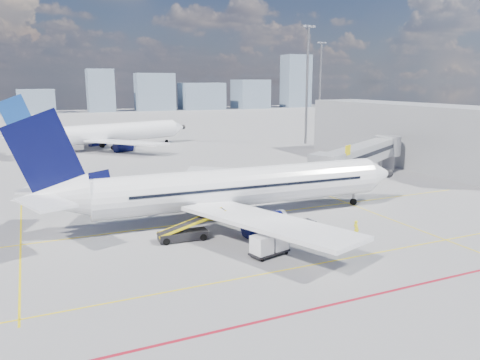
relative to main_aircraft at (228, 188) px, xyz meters
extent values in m
plane|color=#949496|center=(1.03, -7.60, -3.22)|extent=(420.00, 420.00, 0.00)
cube|color=yellow|center=(1.03, 0.40, -3.22)|extent=(60.00, 0.18, 0.01)
cube|color=yellow|center=(1.03, -13.60, -3.22)|extent=(80.00, 0.15, 0.01)
cube|color=yellow|center=(15.03, -5.60, -3.22)|extent=(0.15, 28.00, 0.01)
cube|color=yellow|center=(-18.97, 0.40, -3.22)|extent=(0.15, 30.00, 0.01)
cube|color=maroon|center=(1.03, -19.60, -3.22)|extent=(90.00, 0.25, 0.01)
cube|color=#9B9DA4|center=(23.28, 8.55, 0.68)|extent=(20.84, 13.93, 2.60)
cube|color=black|center=(23.28, 8.55, 0.88)|extent=(20.52, 13.82, 0.55)
cube|color=#9B9DA4|center=(13.73, 2.90, 0.68)|extent=(4.49, 4.56, 3.00)
cube|color=black|center=(18.03, 5.20, -2.87)|extent=(2.20, 1.00, 0.70)
cylinder|color=slate|center=(18.03, 5.20, -1.52)|extent=(0.56, 0.56, 2.70)
cylinder|color=slate|center=(30.03, 12.40, -1.27)|extent=(0.60, 0.60, 3.90)
cylinder|color=#9B9DA4|center=(33.03, 14.40, 0.68)|extent=(4.00, 4.00, 3.00)
cylinder|color=#949496|center=(33.03, 14.40, -1.27)|extent=(2.40, 2.40, 3.90)
cube|color=yellow|center=(16.53, 2.70, 2.48)|extent=(1.26, 0.82, 1.20)
cube|color=#9B9DA4|center=(41.03, 18.40, 1.78)|extent=(10.00, 42.00, 10.00)
cube|color=black|center=(36.23, 18.40, 1.78)|extent=(0.25, 40.00, 4.50)
cylinder|color=slate|center=(39.03, 47.40, 9.28)|extent=(0.56, 0.56, 25.00)
cube|color=slate|center=(39.03, 47.40, 21.98)|extent=(3.20, 0.40, 0.50)
cube|color=silver|center=(37.83, 47.15, 21.98)|extent=(0.60, 0.15, 0.35)
cube|color=silver|center=(39.03, 47.15, 21.98)|extent=(0.60, 0.15, 0.35)
cube|color=silver|center=(40.23, 47.15, 21.98)|extent=(0.60, 0.15, 0.35)
cylinder|color=slate|center=(66.03, 82.40, 9.28)|extent=(0.56, 0.56, 25.00)
cube|color=slate|center=(66.03, 82.40, 21.98)|extent=(3.20, 0.40, 0.50)
cube|color=silver|center=(64.83, 82.15, 21.98)|extent=(0.60, 0.15, 0.35)
cube|color=silver|center=(66.03, 82.15, 21.98)|extent=(0.60, 0.15, 0.35)
cube|color=silver|center=(67.23, 82.15, 21.98)|extent=(0.60, 0.15, 0.35)
cube|color=gray|center=(-13.25, 182.40, 1.98)|extent=(15.18, 10.04, 10.41)
cube|color=gray|center=(14.16, 182.40, 6.45)|extent=(11.80, 8.17, 19.35)
cube|color=gray|center=(39.34, 182.40, 5.58)|extent=(18.24, 8.78, 17.60)
cube|color=gray|center=(63.03, 182.40, 3.31)|extent=(21.02, 13.87, 13.07)
cube|color=gray|center=(90.12, 182.40, 4.10)|extent=(16.17, 15.47, 14.65)
cube|color=gray|center=(117.58, 182.40, 10.67)|extent=(14.23, 10.23, 27.79)
cylinder|color=white|center=(1.73, -0.07, 0.08)|extent=(29.87, 5.02, 3.87)
cone|color=white|center=(18.37, -0.72, 0.08)|extent=(3.72, 4.00, 3.87)
sphere|color=black|center=(19.75, -0.77, 0.08)|extent=(1.13, 1.13, 1.09)
cone|color=white|center=(-16.30, 0.63, 0.62)|extent=(6.49, 4.11, 3.87)
cube|color=black|center=(17.08, -0.67, 0.62)|extent=(1.54, 1.54, 0.45)
cube|color=white|center=(0.59, 8.91, -0.98)|extent=(11.86, 16.95, 0.57)
cube|color=white|center=(-0.11, -8.92, -0.98)|extent=(10.86, 17.10, 0.57)
cylinder|color=#070A38|center=(1.46, 5.70, -2.22)|extent=(3.65, 2.42, 2.28)
cylinder|color=#070A38|center=(1.01, -5.79, -2.22)|extent=(3.65, 2.42, 2.28)
cylinder|color=silver|center=(3.34, 5.62, -2.22)|extent=(0.44, 2.35, 2.34)
cylinder|color=silver|center=(2.89, -5.87, -2.22)|extent=(0.44, 2.35, 2.34)
cube|color=#070A38|center=(-16.30, 0.63, 4.04)|extent=(6.80, 0.58, 8.45)
cube|color=#070A38|center=(-13.92, 0.54, 1.67)|extent=(5.60, 0.51, 2.13)
cube|color=white|center=(-16.57, 3.82, 0.97)|extent=(4.99, 6.28, 0.22)
cube|color=white|center=(-16.82, -2.52, 0.97)|extent=(4.68, 6.23, 0.22)
cylinder|color=slate|center=(15.10, -0.59, -2.32)|extent=(0.29, 0.29, 1.80)
cylinder|color=black|center=(15.10, -0.59, -2.84)|extent=(0.77, 0.31, 0.76)
cylinder|color=slate|center=(0.84, 2.55, -2.42)|extent=(0.33, 0.33, 1.60)
cylinder|color=black|center=(0.84, 2.55, -2.72)|extent=(1.02, 0.69, 1.00)
cylinder|color=slate|center=(0.64, -2.60, -2.42)|extent=(0.33, 0.33, 1.60)
cylinder|color=black|center=(0.64, -2.60, -2.72)|extent=(1.02, 0.69, 1.00)
cube|color=black|center=(2.30, 1.82, 0.38)|extent=(24.37, 1.05, 0.26)
cube|color=black|center=(2.15, -2.00, 0.38)|extent=(24.37, 1.05, 0.26)
cylinder|color=white|center=(-1.90, 57.19, 0.08)|extent=(29.48, 12.68, 3.86)
cone|color=white|center=(13.96, 62.23, 0.08)|extent=(4.57, 4.76, 3.86)
sphere|color=black|center=(15.28, 62.65, 0.08)|extent=(1.37, 1.37, 1.09)
cone|color=white|center=(-19.07, 51.72, 0.62)|extent=(7.21, 5.60, 3.86)
cube|color=black|center=(12.73, 61.84, 0.62)|extent=(1.87, 1.87, 0.45)
cube|color=white|center=(-6.01, 65.23, -0.98)|extent=(6.94, 16.81, 0.57)
cube|color=white|center=(-0.61, 48.24, -0.98)|extent=(14.71, 15.64, 0.57)
cylinder|color=#070A38|center=(-4.11, 62.51, -2.22)|extent=(4.09, 3.25, 2.28)
cylinder|color=#070A38|center=(-0.63, 51.56, -2.22)|extent=(4.09, 3.25, 2.28)
cylinder|color=silver|center=(-2.32, 63.08, -2.22)|extent=(1.04, 2.33, 2.34)
cylinder|color=silver|center=(1.16, 52.13, -2.22)|extent=(1.04, 2.33, 2.34)
cube|color=navy|center=(-19.07, 51.72, 4.04)|extent=(6.56, 2.36, 8.44)
cube|color=navy|center=(-16.81, 52.44, 1.66)|extent=(5.41, 1.98, 2.13)
cube|color=white|center=(-20.41, 54.62, 0.97)|extent=(3.38, 5.76, 0.22)
cube|color=white|center=(-18.49, 48.58, 0.97)|extent=(5.83, 6.17, 0.22)
cylinder|color=black|center=(-3.62, 59.34, -2.72)|extent=(1.15, 0.92, 1.00)
cylinder|color=black|center=(-2.06, 54.43, -2.72)|extent=(1.15, 0.92, 1.00)
cylinder|color=black|center=(10.84, 61.24, -2.84)|extent=(0.81, 0.50, 0.76)
cube|color=white|center=(4.52, -8.31, -2.61)|extent=(2.60, 1.66, 0.89)
cube|color=white|center=(4.08, -8.37, -1.94)|extent=(1.28, 1.42, 0.67)
cube|color=black|center=(4.08, -8.37, -1.72)|extent=(1.16, 1.35, 0.39)
cylinder|color=black|center=(3.73, -9.04, -2.91)|extent=(0.65, 0.33, 0.62)
cylinder|color=black|center=(3.56, -7.83, -2.91)|extent=(0.65, 0.33, 0.62)
cylinder|color=black|center=(5.48, -8.79, -2.91)|extent=(0.65, 0.33, 0.62)
cylinder|color=black|center=(5.31, -7.58, -2.91)|extent=(0.65, 0.33, 0.62)
cube|color=black|center=(-0.85, -10.53, -2.93)|extent=(3.53, 2.22, 0.16)
cube|color=white|center=(-1.64, -10.73, -2.13)|extent=(1.70, 1.67, 1.41)
cube|color=white|center=(-0.06, -10.33, -2.13)|extent=(1.70, 1.67, 1.41)
cylinder|color=black|center=(-1.93, -11.46, -3.08)|extent=(0.31, 0.20, 0.29)
cylinder|color=black|center=(-2.24, -10.23, -3.08)|extent=(0.31, 0.20, 0.29)
cylinder|color=black|center=(0.54, -10.83, -3.08)|extent=(0.31, 0.20, 0.29)
cylinder|color=black|center=(0.22, -9.60, -3.08)|extent=(0.31, 0.20, 0.29)
cube|color=black|center=(-6.00, -4.15, -2.76)|extent=(4.35, 1.78, 0.71)
cube|color=black|center=(-5.19, -4.20, -1.70)|extent=(6.13, 1.39, 1.87)
cube|color=yellow|center=(-5.15, -3.64, -1.70)|extent=(6.10, 0.46, 1.95)
cube|color=yellow|center=(-5.22, -4.76, -1.70)|extent=(6.10, 0.46, 1.95)
cylinder|color=black|center=(-7.66, -4.76, -2.92)|extent=(0.62, 0.28, 0.61)
cylinder|color=black|center=(-7.57, -3.34, -2.92)|extent=(0.62, 0.28, 0.61)
cylinder|color=black|center=(-4.42, -4.96, -2.92)|extent=(0.62, 0.28, 0.61)
cylinder|color=black|center=(-4.34, -3.54, -2.92)|extent=(0.62, 0.28, 0.61)
imported|color=yellow|center=(8.01, -10.07, -2.37)|extent=(0.43, 0.63, 1.69)
camera|label=1|loc=(-17.56, -41.67, 10.38)|focal=35.00mm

